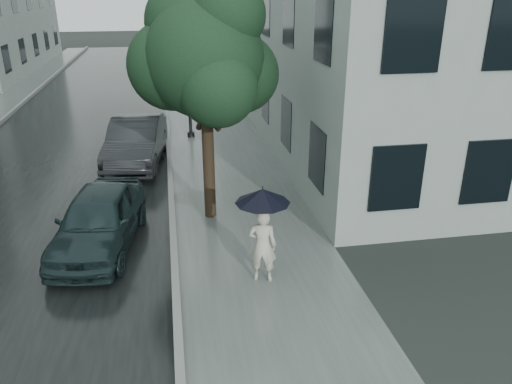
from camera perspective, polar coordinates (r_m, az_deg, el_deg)
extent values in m
plane|color=black|center=(9.76, 0.39, -11.55)|extent=(120.00, 120.00, 0.00)
cube|color=slate|center=(20.75, -4.95, 7.27)|extent=(3.50, 60.00, 0.01)
cube|color=slate|center=(20.66, -10.04, 7.14)|extent=(0.15, 60.00, 0.15)
cube|color=black|center=(20.99, -19.66, 6.19)|extent=(6.85, 60.00, 0.00)
cube|color=gray|center=(28.33, 4.51, 20.62)|extent=(7.00, 36.00, 9.00)
cube|color=black|center=(27.68, -2.97, 20.61)|extent=(0.08, 32.40, 7.20)
cube|color=black|center=(38.98, -24.50, 18.61)|extent=(0.08, 16.20, 6.40)
imported|color=beige|center=(9.79, 0.75, -6.15)|extent=(0.63, 0.50, 1.52)
cylinder|color=black|center=(9.55, 0.74, -3.07)|extent=(0.02, 0.02, 0.67)
cone|color=black|center=(9.36, 0.76, -0.44)|extent=(1.23, 1.23, 0.28)
cylinder|color=black|center=(9.29, 0.76, 0.47)|extent=(0.02, 0.02, 0.08)
cylinder|color=black|center=(9.72, 0.73, -5.01)|extent=(0.03, 0.03, 0.06)
cylinder|color=#332619|center=(12.33, -5.43, 3.40)|extent=(0.29, 0.29, 2.89)
sphere|color=#1A3B21|center=(11.75, -5.89, 14.95)|extent=(2.72, 2.72, 2.72)
sphere|color=#1A3B21|center=(12.21, -1.87, 13.34)|extent=(1.88, 1.88, 1.88)
sphere|color=#1A3B21|center=(12.16, -9.57, 14.05)|extent=(2.10, 2.10, 2.10)
sphere|color=#1A3B21|center=(11.13, -4.40, 11.80)|extent=(1.77, 1.77, 1.77)
sphere|color=#1A3B21|center=(12.28, -7.82, 18.65)|extent=(1.99, 1.99, 1.99)
sphere|color=#1A3B21|center=(11.51, -3.28, 19.57)|extent=(1.69, 1.69, 1.69)
cylinder|color=black|center=(19.09, -7.82, 13.74)|extent=(0.12, 0.12, 5.18)
cylinder|color=black|center=(19.63, -7.44, 6.55)|extent=(0.28, 0.28, 0.20)
imported|color=#18282A|center=(11.60, -17.51, -3.01)|extent=(2.14, 4.09, 1.33)
imported|color=black|center=(16.85, -13.54, 5.68)|extent=(2.04, 4.62, 1.48)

